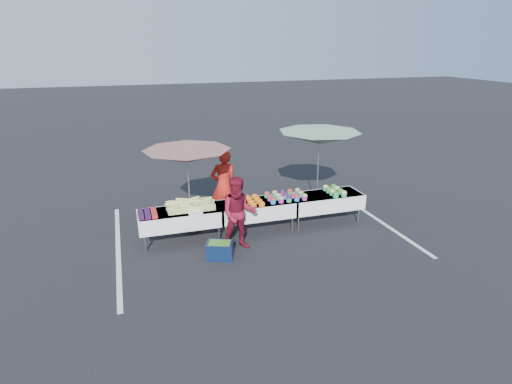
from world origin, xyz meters
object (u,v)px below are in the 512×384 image
object	(u,v)px
umbrella_right	(319,138)
vendor	(224,185)
table_left	(180,217)
table_right	(325,200)
umbrella_left	(187,157)
storage_bin	(220,250)
table_center	(256,209)
customer	(239,214)

from	to	relation	value
umbrella_right	vendor	bearing A→B (deg)	175.94
table_left	vendor	distance (m)	1.63
vendor	table_right	bearing A→B (deg)	153.22
umbrella_left	vendor	bearing A→B (deg)	28.67
table_right	umbrella_left	world-z (taller)	umbrella_left
vendor	storage_bin	xyz separation A→B (m)	(-0.60, -2.05, -0.73)
table_right	umbrella_left	xyz separation A→B (m)	(-3.30, 0.45, 1.28)
table_center	storage_bin	distance (m)	1.62
table_right	vendor	size ratio (longest dim) A/B	1.01
table_center	table_right	xyz separation A→B (m)	(1.80, 0.00, 0.00)
table_center	table_right	bearing A→B (deg)	0.00
table_left	table_right	size ratio (longest dim) A/B	1.00
umbrella_left	umbrella_right	size ratio (longest dim) A/B	0.93
customer	storage_bin	xyz separation A→B (m)	(-0.51, -0.32, -0.63)
table_right	vendor	bearing A→B (deg)	157.34
umbrella_right	umbrella_left	bearing A→B (deg)	-174.31
table_right	umbrella_right	xyz separation A→B (m)	(0.17, 0.80, 1.40)
table_left	storage_bin	world-z (taller)	table_left
table_center	storage_bin	bearing A→B (deg)	-136.74
table_center	umbrella_right	bearing A→B (deg)	22.11
vendor	storage_bin	world-z (taller)	vendor
table_left	vendor	xyz separation A→B (m)	(1.26, 0.98, 0.34)
customer	umbrella_right	bearing A→B (deg)	41.25
table_left	umbrella_left	distance (m)	1.39
table_left	customer	size ratio (longest dim) A/B	1.13
table_center	umbrella_left	size ratio (longest dim) A/B	0.81
table_left	umbrella_right	world-z (taller)	umbrella_right
table_center	storage_bin	world-z (taller)	table_center
customer	storage_bin	bearing A→B (deg)	-137.23
vendor	umbrella_right	distance (m)	2.73
umbrella_left	storage_bin	world-z (taller)	umbrella_left
table_right	customer	xyz separation A→B (m)	(-2.43, -0.75, 0.24)
table_left	vendor	size ratio (longest dim) A/B	1.01
table_right	customer	world-z (taller)	customer
vendor	umbrella_left	xyz separation A→B (m)	(-0.96, -0.52, 0.94)
table_left	table_center	size ratio (longest dim) A/B	1.00
customer	table_center	bearing A→B (deg)	60.44
table_center	vendor	distance (m)	1.17
customer	umbrella_right	xyz separation A→B (m)	(2.60, 1.55, 1.16)
umbrella_right	storage_bin	world-z (taller)	umbrella_right
table_center	vendor	world-z (taller)	vendor
customer	umbrella_left	world-z (taller)	umbrella_left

